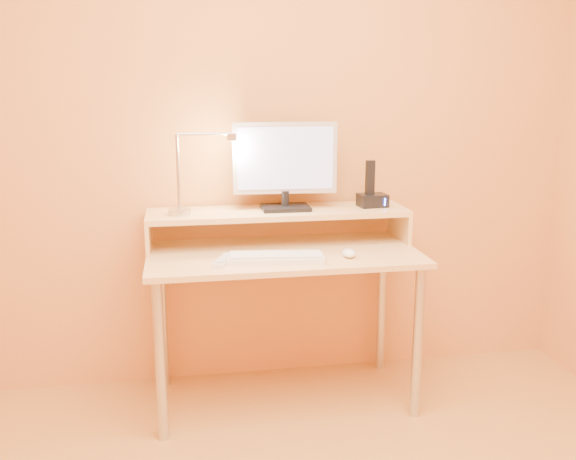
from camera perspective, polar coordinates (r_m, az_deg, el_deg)
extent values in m
cube|color=#DB914A|center=(3.04, -1.44, 9.31)|extent=(3.00, 0.04, 2.50)
cylinder|color=#BEBEBF|center=(2.67, -11.43, -11.57)|extent=(0.04, 0.04, 0.69)
cylinder|color=#BEBEBF|center=(2.85, 11.59, -9.96)|extent=(0.04, 0.04, 0.69)
cylinder|color=#BEBEBF|center=(3.14, -11.23, -7.77)|extent=(0.04, 0.04, 0.69)
cylinder|color=#BEBEBF|center=(3.29, 8.42, -6.65)|extent=(0.04, 0.04, 0.69)
cube|color=#EEBA7E|center=(2.82, -0.41, -2.20)|extent=(1.20, 0.60, 0.02)
cube|color=#EEBA7E|center=(2.91, -12.46, -0.39)|extent=(0.02, 0.30, 0.14)
cube|color=#EEBA7E|center=(3.09, 9.99, 0.50)|extent=(0.02, 0.30, 0.14)
cube|color=#EEBA7E|center=(2.93, -0.90, 1.59)|extent=(1.20, 0.30, 0.02)
cube|color=black|center=(2.93, -0.24, 2.03)|extent=(0.22, 0.16, 0.02)
cylinder|color=black|center=(2.92, -0.25, 2.88)|extent=(0.04, 0.04, 0.07)
cube|color=silver|center=(2.90, -0.28, 6.51)|extent=(0.48, 0.06, 0.32)
cube|color=black|center=(2.92, -0.36, 6.56)|extent=(0.43, 0.04, 0.28)
cube|color=#ABAFE1|center=(2.88, -0.22, 6.47)|extent=(0.43, 0.03, 0.28)
cylinder|color=#BEBEBF|center=(2.86, -9.74, 1.63)|extent=(0.10, 0.10, 0.02)
cylinder|color=#BEBEBF|center=(2.83, -9.88, 5.16)|extent=(0.01, 0.01, 0.33)
cylinder|color=#BEBEBF|center=(2.81, -7.54, 8.58)|extent=(0.24, 0.01, 0.01)
cylinder|color=#BEBEBF|center=(2.82, -5.07, 8.35)|extent=(0.04, 0.04, 0.03)
cylinder|color=#FFEAC6|center=(2.82, -5.06, 8.03)|extent=(0.03, 0.03, 0.00)
cube|color=black|center=(3.02, 7.62, 2.67)|extent=(0.14, 0.11, 0.06)
cube|color=black|center=(3.00, 7.41, 4.73)|extent=(0.04, 0.03, 0.16)
cube|color=blue|center=(2.99, 8.73, 2.51)|extent=(0.01, 0.00, 0.04)
cube|color=white|center=(2.67, -1.14, -2.58)|extent=(0.42, 0.18, 0.02)
ellipsoid|color=white|center=(2.74, 5.52, -2.07)|extent=(0.07, 0.10, 0.03)
cube|color=white|center=(2.66, -5.81, -2.74)|extent=(0.11, 0.19, 0.02)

